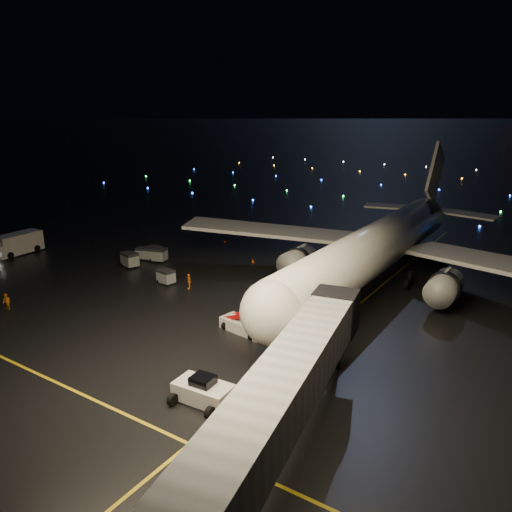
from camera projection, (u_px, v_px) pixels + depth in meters
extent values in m
cube|color=gold|center=(351.00, 311.00, 50.50)|extent=(0.25, 80.00, 0.02)
cube|color=gold|center=(25.00, 368.00, 39.40)|extent=(60.00, 0.25, 0.02)
cube|color=silver|center=(203.00, 389.00, 34.66)|extent=(4.22, 2.38, 1.95)
cube|color=silver|center=(19.00, 243.00, 70.10)|extent=(3.01, 8.15, 2.95)
imported|color=orange|center=(7.00, 302.00, 50.65)|extent=(0.86, 0.69, 1.71)
imported|color=orange|center=(189.00, 281.00, 56.46)|extent=(1.00, 1.07, 1.78)
cone|color=#E33C00|center=(260.00, 289.00, 56.02)|extent=(0.46, 0.46, 0.45)
cone|color=#E33C00|center=(297.00, 274.00, 60.94)|extent=(0.51, 0.51, 0.46)
cone|color=#E33C00|center=(253.00, 260.00, 66.35)|extent=(0.60, 0.60, 0.52)
cone|color=#E33C00|center=(225.00, 241.00, 76.31)|extent=(0.51, 0.51, 0.49)
cube|color=gray|center=(166.00, 277.00, 58.19)|extent=(2.14, 1.65, 1.67)
cube|color=gray|center=(130.00, 260.00, 64.34)|extent=(2.53, 2.06, 1.88)
cube|color=gray|center=(144.00, 253.00, 67.52)|extent=(2.33, 2.01, 1.67)
cube|color=gray|center=(158.00, 255.00, 66.61)|extent=(2.47, 2.01, 1.83)
cube|color=gray|center=(155.00, 252.00, 68.34)|extent=(2.11, 1.62, 1.64)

